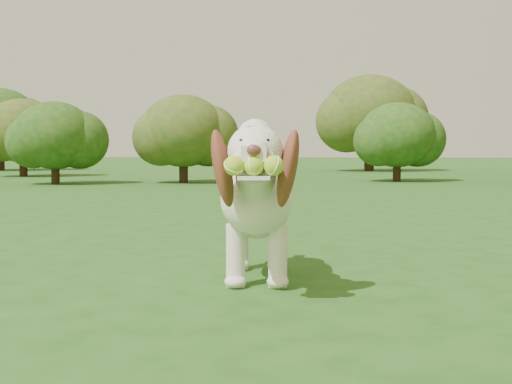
# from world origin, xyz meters

# --- Properties ---
(ground) EXTENTS (80.00, 80.00, 0.00)m
(ground) POSITION_xyz_m (0.00, 0.00, 0.00)
(ground) COLOR #204915
(ground) RESTS_ON ground
(dog) EXTENTS (0.40, 1.08, 0.70)m
(dog) POSITION_xyz_m (0.07, -0.44, 0.37)
(dog) COLOR white
(dog) RESTS_ON ground
(shrub_a) EXTENTS (1.31, 1.31, 1.36)m
(shrub_a) POSITION_xyz_m (-4.02, 6.95, 0.80)
(shrub_a) COLOR #382314
(shrub_a) RESTS_ON ground
(shrub_e) EXTENTS (1.58, 1.58, 1.63)m
(shrub_e) POSITION_xyz_m (-5.90, 9.70, 0.96)
(shrub_e) COLOR #382314
(shrub_e) RESTS_ON ground
(shrub_c) EXTENTS (1.36, 1.36, 1.41)m
(shrub_c) POSITION_xyz_m (1.69, 8.40, 0.83)
(shrub_c) COLOR #382314
(shrub_c) RESTS_ON ground
(shrub_i) EXTENTS (2.41, 2.41, 2.50)m
(shrub_i) POSITION_xyz_m (1.58, 13.71, 1.47)
(shrub_i) COLOR #382314
(shrub_i) RESTS_ON ground
(shrub_b) EXTENTS (1.45, 1.45, 1.51)m
(shrub_b) POSITION_xyz_m (-2.00, 7.57, 0.89)
(shrub_b) COLOR #382314
(shrub_b) RESTS_ON ground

